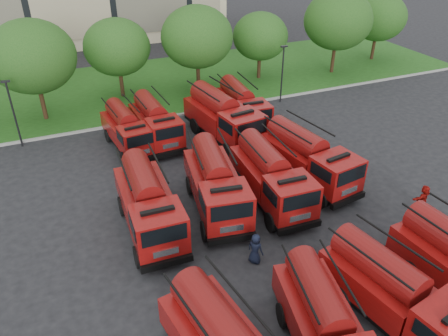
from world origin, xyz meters
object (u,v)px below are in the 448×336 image
object	(u,v)px
fire_truck_4	(148,203)
fire_truck_11	(241,106)
fire_truck_6	(271,176)
firefighter_5	(420,209)
fire_truck_8	(127,129)
firefighter_4	(255,262)
fire_truck_5	(216,184)
fire_truck_1	(326,327)
fire_truck_7	(308,158)
fire_truck_2	(396,294)
fire_truck_10	(223,117)
fire_truck_9	(155,122)

from	to	relation	value
fire_truck_4	fire_truck_11	distance (m)	14.56
fire_truck_6	firefighter_5	distance (m)	9.04
fire_truck_8	firefighter_4	world-z (taller)	fire_truck_8
fire_truck_5	fire_truck_8	xyz separation A→B (m)	(-3.05, 9.57, -0.23)
fire_truck_6	firefighter_4	bearing A→B (deg)	-123.22
fire_truck_1	fire_truck_7	size ratio (longest dim) A/B	0.91
fire_truck_4	fire_truck_8	xyz separation A→B (m)	(1.01, 9.92, -0.23)
fire_truck_2	fire_truck_10	xyz separation A→B (m)	(0.18, 18.68, 0.20)
fire_truck_5	fire_truck_9	size ratio (longest dim) A/B	1.13
fire_truck_4	firefighter_5	bearing A→B (deg)	-14.58
fire_truck_4	fire_truck_7	distance (m)	10.59
fire_truck_9	fire_truck_8	bearing A→B (deg)	-175.91
fire_truck_9	firefighter_4	bearing A→B (deg)	-88.96
firefighter_5	fire_truck_8	bearing A→B (deg)	-56.41
fire_truck_4	fire_truck_8	size ratio (longest dim) A/B	1.14
fire_truck_7	fire_truck_4	bearing A→B (deg)	175.69
fire_truck_8	fire_truck_6	bearing A→B (deg)	-63.50
fire_truck_5	fire_truck_8	distance (m)	10.04
fire_truck_10	fire_truck_11	world-z (taller)	fire_truck_10
fire_truck_9	fire_truck_4	bearing A→B (deg)	-109.91
fire_truck_4	fire_truck_11	xyz separation A→B (m)	(10.36, 10.24, -0.08)
fire_truck_5	fire_truck_10	distance (m)	8.97
fire_truck_10	fire_truck_11	size ratio (longest dim) A/B	1.14
fire_truck_4	fire_truck_11	bearing A→B (deg)	46.97
fire_truck_1	fire_truck_7	xyz separation A→B (m)	(6.38, 11.22, 0.16)
fire_truck_4	fire_truck_5	distance (m)	4.07
firefighter_5	fire_truck_6	bearing A→B (deg)	-40.12
fire_truck_7	fire_truck_11	distance (m)	9.42
fire_truck_1	fire_truck_7	distance (m)	12.91
fire_truck_7	fire_truck_10	size ratio (longest dim) A/B	0.94
fire_truck_2	fire_truck_11	size ratio (longest dim) A/B	1.02
fire_truck_6	fire_truck_9	world-z (taller)	fire_truck_6
fire_truck_4	fire_truck_7	xyz separation A→B (m)	(10.56, 0.82, 0.00)
fire_truck_8	fire_truck_10	distance (m)	7.11
fire_truck_11	fire_truck_1	bearing A→B (deg)	-103.05
firefighter_4	fire_truck_1	bearing A→B (deg)	148.11
fire_truck_7	fire_truck_11	xyz separation A→B (m)	(-0.19, 9.42, -0.08)
fire_truck_4	firefighter_4	distance (m)	6.44
fire_truck_2	fire_truck_8	xyz separation A→B (m)	(-6.76, 20.16, -0.14)
fire_truck_2	fire_truck_4	xyz separation A→B (m)	(-7.77, 10.24, 0.08)
fire_truck_2	fire_truck_4	size ratio (longest dim) A/B	0.98
firefighter_5	fire_truck_11	bearing A→B (deg)	-82.89
fire_truck_10	firefighter_5	size ratio (longest dim) A/B	5.02
fire_truck_8	fire_truck_9	distance (m)	2.22
fire_truck_7	firefighter_5	distance (m)	7.24
fire_truck_7	fire_truck_10	bearing A→B (deg)	100.13
fire_truck_9	fire_truck_11	distance (m)	7.15
fire_truck_6	fire_truck_10	world-z (taller)	fire_truck_10
fire_truck_10	fire_truck_4	bearing A→B (deg)	-141.27
fire_truck_5	fire_truck_10	size ratio (longest dim) A/B	0.94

